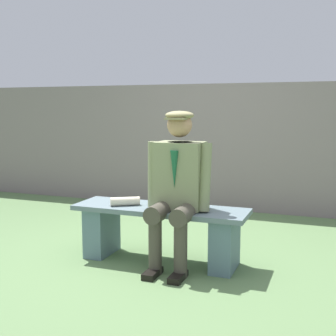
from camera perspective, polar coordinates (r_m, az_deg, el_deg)
The scene contains 5 objects.
ground_plane at distance 4.06m, azimuth -1.00°, elevation -11.83°, with size 30.00×30.00×0.00m, color #5B7C4C.
bench at distance 3.97m, azimuth -1.01°, elevation -7.70°, with size 1.55×0.46×0.49m.
seated_man at distance 3.76m, azimuth 1.23°, elevation -1.86°, with size 0.57×0.62×1.34m.
rolled_magazine at distance 3.99m, azimuth -5.53°, elevation -4.27°, with size 0.08×0.08×0.26m, color beige.
stadium_wall at distance 6.05m, azimuth 7.04°, elevation 2.71°, with size 12.00×0.24×1.68m, color slate.
Camera 1 is at (-1.42, 3.56, 1.36)m, focal length 47.51 mm.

